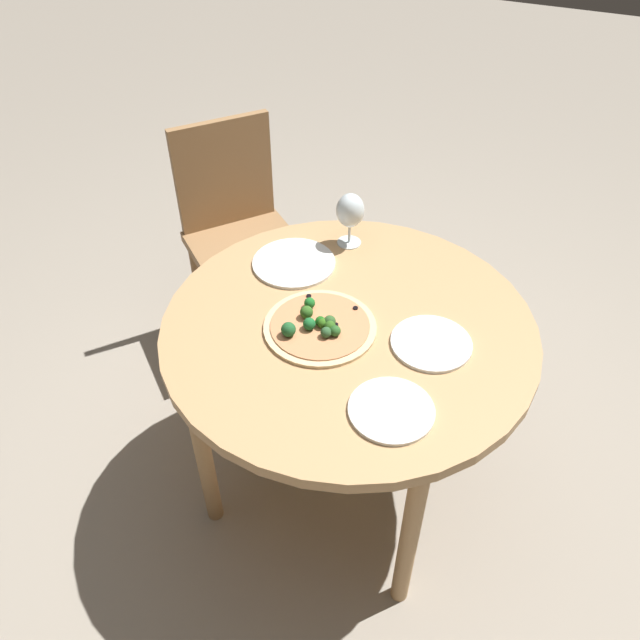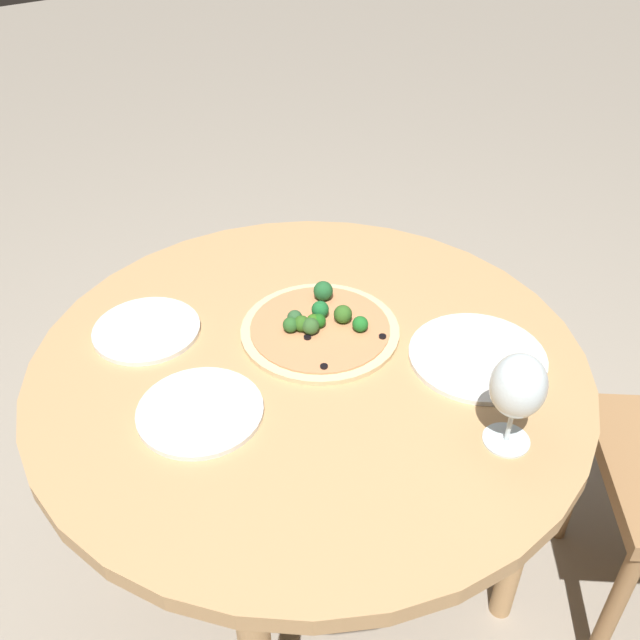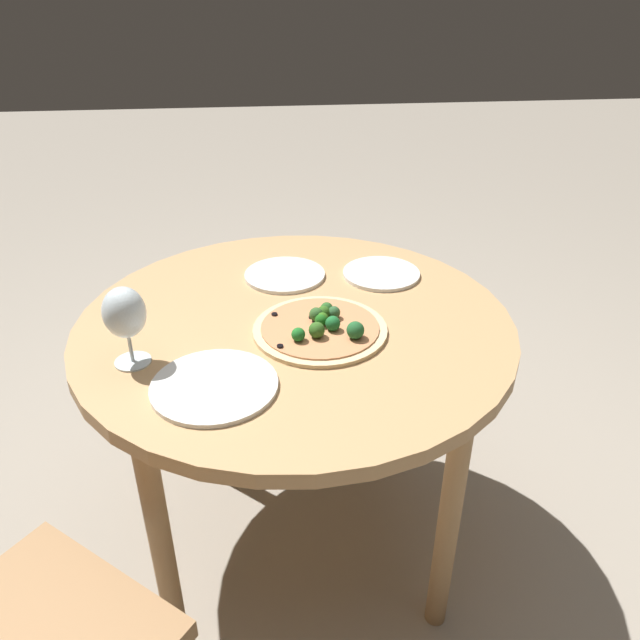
# 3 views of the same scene
# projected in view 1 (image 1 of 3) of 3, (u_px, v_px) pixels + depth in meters

# --- Properties ---
(ground_plane) EXTENTS (12.00, 12.00, 0.00)m
(ground_plane) POSITION_uv_depth(u_px,v_px,m) (342.00, 473.00, 2.16)
(ground_plane) COLOR gray
(dining_table) EXTENTS (1.02, 1.02, 0.70)m
(dining_table) POSITION_uv_depth(u_px,v_px,m) (348.00, 342.00, 1.74)
(dining_table) COLOR tan
(dining_table) RESTS_ON ground_plane
(chair) EXTENTS (0.56, 0.56, 0.89)m
(chair) POSITION_uv_depth(u_px,v_px,m) (240.00, 231.00, 2.40)
(chair) COLOR #997047
(chair) RESTS_ON ground_plane
(pizza) EXTENTS (0.30, 0.30, 0.05)m
(pizza) POSITION_uv_depth(u_px,v_px,m) (319.00, 326.00, 1.66)
(pizza) COLOR #DBBC89
(pizza) RESTS_ON dining_table
(wine_glass) EXTENTS (0.09, 0.09, 0.17)m
(wine_glass) POSITION_uv_depth(u_px,v_px,m) (350.00, 211.00, 1.89)
(wine_glass) COLOR silver
(wine_glass) RESTS_ON dining_table
(plate_near) EXTENTS (0.21, 0.21, 0.01)m
(plate_near) POSITION_uv_depth(u_px,v_px,m) (431.00, 343.00, 1.62)
(plate_near) COLOR silver
(plate_near) RESTS_ON dining_table
(plate_far) EXTENTS (0.25, 0.25, 0.01)m
(plate_far) POSITION_uv_depth(u_px,v_px,m) (294.00, 263.00, 1.88)
(plate_far) COLOR silver
(plate_far) RESTS_ON dining_table
(plate_side) EXTENTS (0.20, 0.20, 0.01)m
(plate_side) POSITION_uv_depth(u_px,v_px,m) (391.00, 410.00, 1.45)
(plate_side) COLOR silver
(plate_side) RESTS_ON dining_table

